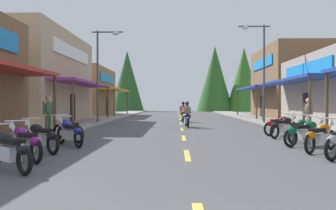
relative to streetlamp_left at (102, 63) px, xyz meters
The scene contains 24 objects.
ground 6.93m from the streetlamp_left, ahead, with size 10.80×78.56×0.10m, color #4C4C4F.
sidewalk_left 4.33m from the streetlamp_left, behind, with size 2.63×78.56×0.12m, color #9E9991.
sidewalk_right 12.87m from the streetlamp_left, ahead, with size 2.63×78.56×0.12m, color gray.
centerline_dashes 7.14m from the streetlamp_left, 18.58° to the left, with size 0.16×52.11×0.01m.
storefront_left_middle 5.91m from the streetlamp_left, 163.10° to the left, with size 7.92×13.29×6.62m.
storefront_left_far 17.59m from the streetlamp_left, 112.95° to the left, with size 10.42×11.74×5.30m.
storefront_right_far 20.39m from the streetlamp_left, 32.63° to the left, with size 9.17×11.72×6.75m.
streetlamp_left is the anchor object (origin of this frame).
streetlamp_right 10.96m from the streetlamp_left, ahead, with size 2.19×0.30×6.90m.
motorcycle_parked_right_2 18.16m from the streetlamp_left, 57.58° to the right, with size 1.55×1.62×1.04m.
motorcycle_parked_right_3 16.90m from the streetlamp_left, 54.31° to the right, with size 1.90×1.17×1.04m.
motorcycle_parked_right_4 15.97m from the streetlamp_left, 50.69° to the right, with size 1.43×1.72×1.04m.
motorcycle_parked_right_5 14.61m from the streetlamp_left, 46.35° to the right, with size 1.64×1.53×1.04m.
motorcycle_parked_right_6 13.89m from the streetlamp_left, 42.09° to the right, with size 1.86×1.22×1.04m.
motorcycle_parked_left_0 18.87m from the streetlamp_left, 85.38° to the right, with size 1.64×1.52×1.04m.
motorcycle_parked_left_1 17.36m from the streetlamp_left, 85.88° to the right, with size 1.56×1.61×1.04m.
motorcycle_parked_left_2 15.78m from the streetlamp_left, 86.03° to the right, with size 1.66×1.51×1.04m.
motorcycle_parked_left_3 14.17m from the streetlamp_left, 83.78° to the right, with size 1.41×1.73×1.04m.
motorcycle_parked_left_4 12.69m from the streetlamp_left, 85.22° to the right, with size 1.63×1.54×1.04m.
rider_cruising_lead 7.62m from the streetlamp_left, 30.67° to the right, with size 0.60×2.14×1.57m.
rider_cruising_trailing 7.12m from the streetlamp_left, 23.44° to the left, with size 0.61×2.14×1.57m.
pedestrian_by_shop 14.14m from the streetlamp_left, 30.60° to the right, with size 0.41×0.50×1.72m.
pedestrian_browsing 9.77m from the streetlamp_left, 94.45° to the right, with size 0.42×0.48×1.79m.
treeline_backdrop 39.18m from the streetlamp_left, 80.81° to the left, with size 25.24×13.01×10.74m.
Camera 1 is at (-0.31, -2.60, 1.52)m, focal length 41.49 mm.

